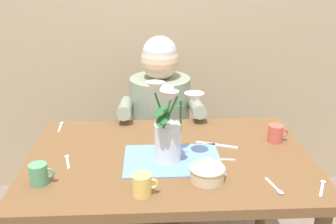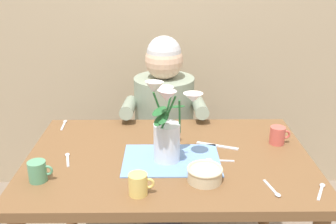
{
  "view_description": "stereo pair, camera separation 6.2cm",
  "coord_description": "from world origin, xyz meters",
  "px_view_note": "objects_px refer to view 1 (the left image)",
  "views": [
    {
      "loc": [
        -0.08,
        -1.48,
        1.52
      ],
      "look_at": [
        -0.0,
        0.05,
        0.92
      ],
      "focal_mm": 41.9,
      "sensor_mm": 36.0,
      "label": 1
    },
    {
      "loc": [
        -0.02,
        -1.48,
        1.52
      ],
      "look_at": [
        -0.0,
        0.05,
        0.92
      ],
      "focal_mm": 41.9,
      "sensor_mm": 36.0,
      "label": 2
    }
  ],
  "objects_px": {
    "dinner_knife": "(217,145)",
    "tea_cup": "(276,133)",
    "ceramic_bowl": "(207,173)",
    "ceramic_mug": "(142,185)",
    "flower_vase": "(169,127)",
    "coffee_cup": "(39,174)",
    "seated_person": "(160,133)"
  },
  "relations": [
    {
      "from": "coffee_cup",
      "to": "ceramic_bowl",
      "type": "bearing_deg",
      "value": -0.57
    },
    {
      "from": "dinner_knife",
      "to": "tea_cup",
      "type": "xyz_separation_m",
      "value": [
        0.27,
        0.03,
        0.04
      ]
    },
    {
      "from": "flower_vase",
      "to": "ceramic_mug",
      "type": "xyz_separation_m",
      "value": [
        -0.1,
        -0.24,
        -0.11
      ]
    },
    {
      "from": "ceramic_mug",
      "to": "coffee_cup",
      "type": "distance_m",
      "value": 0.39
    },
    {
      "from": "flower_vase",
      "to": "tea_cup",
      "type": "xyz_separation_m",
      "value": [
        0.5,
        0.16,
        -0.11
      ]
    },
    {
      "from": "flower_vase",
      "to": "coffee_cup",
      "type": "bearing_deg",
      "value": -163.1
    },
    {
      "from": "ceramic_bowl",
      "to": "ceramic_mug",
      "type": "relative_size",
      "value": 1.46
    },
    {
      "from": "flower_vase",
      "to": "coffee_cup",
      "type": "distance_m",
      "value": 0.52
    },
    {
      "from": "seated_person",
      "to": "flower_vase",
      "type": "height_order",
      "value": "seated_person"
    },
    {
      "from": "tea_cup",
      "to": "seated_person",
      "type": "bearing_deg",
      "value": 135.5
    },
    {
      "from": "ceramic_mug",
      "to": "coffee_cup",
      "type": "bearing_deg",
      "value": 166.12
    },
    {
      "from": "tea_cup",
      "to": "coffee_cup",
      "type": "height_order",
      "value": "same"
    },
    {
      "from": "ceramic_bowl",
      "to": "seated_person",
      "type": "bearing_deg",
      "value": 100.51
    },
    {
      "from": "flower_vase",
      "to": "dinner_knife",
      "type": "bearing_deg",
      "value": 31.13
    },
    {
      "from": "ceramic_bowl",
      "to": "dinner_knife",
      "type": "distance_m",
      "value": 0.3
    },
    {
      "from": "dinner_knife",
      "to": "tea_cup",
      "type": "bearing_deg",
      "value": 27.01
    },
    {
      "from": "flower_vase",
      "to": "coffee_cup",
      "type": "relative_size",
      "value": 3.74
    },
    {
      "from": "flower_vase",
      "to": "coffee_cup",
      "type": "xyz_separation_m",
      "value": [
        -0.49,
        -0.15,
        -0.11
      ]
    },
    {
      "from": "flower_vase",
      "to": "ceramic_bowl",
      "type": "relative_size",
      "value": 2.56
    },
    {
      "from": "flower_vase",
      "to": "coffee_cup",
      "type": "height_order",
      "value": "flower_vase"
    },
    {
      "from": "dinner_knife",
      "to": "coffee_cup",
      "type": "height_order",
      "value": "coffee_cup"
    },
    {
      "from": "seated_person",
      "to": "tea_cup",
      "type": "distance_m",
      "value": 0.75
    },
    {
      "from": "tea_cup",
      "to": "ceramic_mug",
      "type": "height_order",
      "value": "same"
    },
    {
      "from": "dinner_knife",
      "to": "coffee_cup",
      "type": "xyz_separation_m",
      "value": [
        -0.71,
        -0.28,
        0.04
      ]
    },
    {
      "from": "ceramic_bowl",
      "to": "coffee_cup",
      "type": "distance_m",
      "value": 0.63
    },
    {
      "from": "flower_vase",
      "to": "ceramic_mug",
      "type": "bearing_deg",
      "value": -113.38
    },
    {
      "from": "flower_vase",
      "to": "seated_person",
      "type": "bearing_deg",
      "value": 91.16
    },
    {
      "from": "seated_person",
      "to": "ceramic_mug",
      "type": "height_order",
      "value": "seated_person"
    },
    {
      "from": "ceramic_bowl",
      "to": "ceramic_mug",
      "type": "bearing_deg",
      "value": -160.06
    },
    {
      "from": "seated_person",
      "to": "coffee_cup",
      "type": "xyz_separation_m",
      "value": [
        -0.47,
        -0.81,
        0.22
      ]
    },
    {
      "from": "seated_person",
      "to": "tea_cup",
      "type": "relative_size",
      "value": 12.2
    },
    {
      "from": "seated_person",
      "to": "tea_cup",
      "type": "height_order",
      "value": "seated_person"
    }
  ]
}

